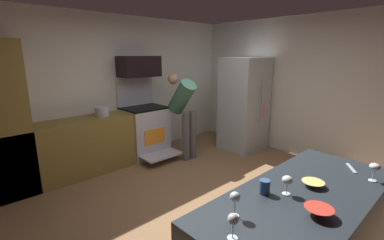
% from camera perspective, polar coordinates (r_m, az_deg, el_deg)
% --- Properties ---
extents(ground_plane, '(5.20, 4.80, 0.02)m').
position_cam_1_polar(ground_plane, '(3.80, 3.41, -16.48)').
color(ground_plane, olive).
extents(wall_back, '(5.20, 0.12, 2.60)m').
position_cam_1_polar(wall_back, '(5.21, -15.46, 6.59)').
color(wall_back, silver).
rests_on(wall_back, ground).
extents(wall_right, '(0.12, 4.80, 2.60)m').
position_cam_1_polar(wall_right, '(5.46, 22.45, 6.36)').
color(wall_right, silver).
rests_on(wall_right, ground).
extents(lower_cabinet_run, '(2.40, 0.60, 0.90)m').
position_cam_1_polar(lower_cabinet_run, '(4.72, -22.43, -5.29)').
color(lower_cabinet_run, olive).
rests_on(lower_cabinet_run, ground).
extents(cabinet_column, '(0.60, 0.60, 2.10)m').
position_cam_1_polar(cabinet_column, '(4.34, -35.51, -0.18)').
color(cabinet_column, olive).
rests_on(cabinet_column, ground).
extents(oven_range, '(0.76, 1.02, 1.51)m').
position_cam_1_polar(oven_range, '(5.20, -10.01, -2.06)').
color(oven_range, silver).
rests_on(oven_range, ground).
extents(microwave, '(0.74, 0.38, 0.37)m').
position_cam_1_polar(microwave, '(5.09, -11.16, 11.11)').
color(microwave, black).
rests_on(microwave, oven_range).
extents(refrigerator, '(0.82, 0.75, 1.85)m').
position_cam_1_polar(refrigerator, '(5.55, 11.00, 3.30)').
color(refrigerator, '#B0B8BC').
rests_on(refrigerator, ground).
extents(person_cook, '(0.31, 0.66, 1.56)m').
position_cam_1_polar(person_cook, '(4.94, -1.76, 2.37)').
color(person_cook, '#565656').
rests_on(person_cook, ground).
extents(mixing_bowl_large, '(0.17, 0.17, 0.04)m').
position_cam_1_polar(mixing_bowl_large, '(2.35, 24.31, -12.26)').
color(mixing_bowl_large, '#EDCC69').
rests_on(mixing_bowl_large, counter_island).
extents(mixing_bowl_small, '(0.18, 0.18, 0.06)m').
position_cam_1_polar(mixing_bowl_small, '(1.97, 25.32, -17.23)').
color(mixing_bowl_small, red).
rests_on(mixing_bowl_small, counter_island).
extents(wine_glass_near, '(0.06, 0.06, 0.16)m').
position_cam_1_polar(wine_glass_near, '(1.59, 8.74, -20.43)').
color(wine_glass_near, silver).
rests_on(wine_glass_near, counter_island).
extents(wine_glass_mid, '(0.08, 0.08, 0.15)m').
position_cam_1_polar(wine_glass_mid, '(2.64, 34.33, -8.35)').
color(wine_glass_mid, silver).
rests_on(wine_glass_mid, counter_island).
extents(wine_glass_far, '(0.08, 0.08, 0.15)m').
position_cam_1_polar(wine_glass_far, '(2.12, 19.61, -12.07)').
color(wine_glass_far, silver).
rests_on(wine_glass_far, counter_island).
extents(wine_glass_extra, '(0.07, 0.07, 0.17)m').
position_cam_1_polar(wine_glass_extra, '(1.77, 9.12, -16.14)').
color(wine_glass_extra, silver).
rests_on(wine_glass_extra, counter_island).
extents(mug_coffee, '(0.08, 0.08, 0.11)m').
position_cam_1_polar(mug_coffee, '(2.11, 15.17, -13.54)').
color(mug_coffee, '#305585').
rests_on(mug_coffee, counter_island).
extents(knife_chef, '(0.20, 0.14, 0.01)m').
position_cam_1_polar(knife_chef, '(2.85, 30.78, -8.78)').
color(knife_chef, '#B7BABF').
rests_on(knife_chef, counter_island).
extents(stock_pot, '(0.24, 0.24, 0.16)m').
position_cam_1_polar(stock_pot, '(4.73, -18.58, 1.73)').
color(stock_pot, silver).
rests_on(stock_pot, lower_cabinet_run).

